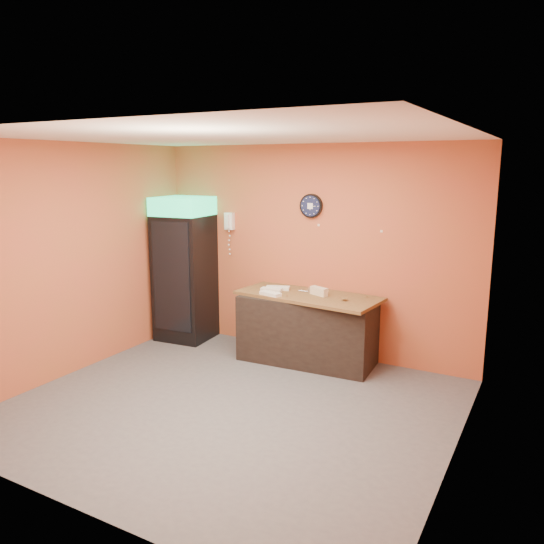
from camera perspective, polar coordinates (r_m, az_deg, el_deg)
The scene contains 15 objects.
floor at distance 5.84m, azimuth -4.41°, elevation -14.23°, with size 4.50×4.50×0.00m, color #47474C.
back_wall at distance 7.11m, azimuth 4.27°, elevation 2.29°, with size 4.50×0.02×2.80m, color #A9592F.
left_wall at distance 6.86m, azimuth -20.53°, elevation 1.27°, with size 0.02×4.00×2.80m, color #A9592F.
right_wall at distance 4.58m, azimuth 19.66°, elevation -3.48°, with size 0.02×4.00×2.80m, color #A9592F.
ceiling at distance 5.27m, azimuth -4.89°, elevation 14.38°, with size 4.50×4.00×0.02m, color white.
beverage_cooler at distance 7.80m, azimuth -9.50°, elevation 0.13°, with size 0.79×0.80×2.08m.
prep_counter at distance 6.94m, azimuth 3.88°, elevation -6.18°, with size 1.72×0.76×0.86m, color black.
wall_clock at distance 7.01m, azimuth 4.22°, elevation 7.11°, with size 0.31×0.06×0.31m.
wall_phone at distance 7.63m, azimuth -4.63°, elevation 5.47°, with size 0.13×0.11×0.24m.
butcher_paper at distance 6.81m, azimuth 3.93°, elevation -2.57°, with size 1.83×0.80×0.04m, color brown.
sub_roll_stack at distance 6.76m, azimuth 5.07°, elevation -2.07°, with size 0.26×0.17×0.10m.
wrapped_sandwich_left at distance 6.96m, azimuth -0.05°, elevation -1.91°, with size 0.28×0.11×0.04m, color silver.
wrapped_sandwich_mid at distance 6.73m, azimuth -0.16°, elevation -2.35°, with size 0.29×0.11×0.04m, color silver.
wrapped_sandwich_right at distance 7.04m, azimuth 0.63°, elevation -1.73°, with size 0.31×0.12×0.04m, color silver.
kitchen_tool at distance 6.88m, azimuth 4.12°, elevation -1.98°, with size 0.06×0.06×0.06m, color silver.
Camera 1 is at (2.91, -4.39, 2.53)m, focal length 35.00 mm.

